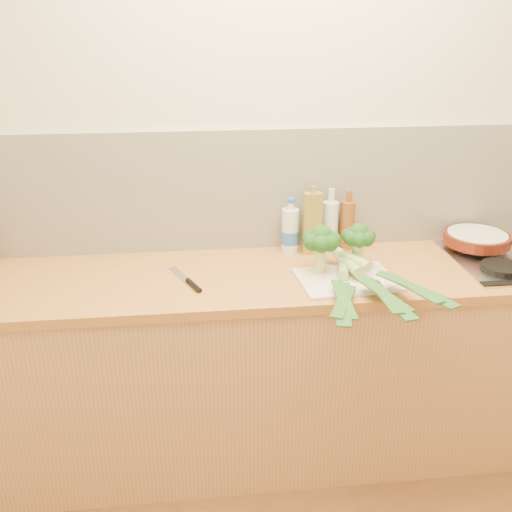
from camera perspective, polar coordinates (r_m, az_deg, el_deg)
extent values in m
plane|color=beige|center=(2.53, 2.35, 9.51)|extent=(3.50, 0.00, 3.50)
cube|color=silver|center=(2.56, 2.34, 6.62)|extent=(3.20, 0.02, 0.54)
cube|color=tan|center=(2.61, 3.06, -11.03)|extent=(3.20, 0.60, 0.86)
cube|color=#B17434|center=(2.39, 3.29, -2.02)|extent=(3.20, 0.62, 0.04)
cylinder|color=black|center=(2.56, 23.38, -1.13)|extent=(0.17, 0.17, 0.03)
cylinder|color=black|center=(2.75, 21.04, 0.87)|extent=(0.17, 0.17, 0.03)
cube|color=beige|center=(2.32, 9.06, -2.34)|extent=(0.41, 0.32, 0.01)
cylinder|color=#AFC774|center=(2.35, 6.45, -0.49)|extent=(0.05, 0.05, 0.09)
sphere|color=#14360E|center=(2.31, 6.57, 1.96)|extent=(0.10, 0.10, 0.10)
sphere|color=#14360E|center=(2.32, 7.60, 1.63)|extent=(0.07, 0.07, 0.07)
sphere|color=#14360E|center=(2.35, 7.01, 1.91)|extent=(0.07, 0.07, 0.07)
sphere|color=#14360E|center=(2.35, 6.09, 1.95)|extent=(0.07, 0.07, 0.07)
sphere|color=#14360E|center=(2.32, 5.50, 1.72)|extent=(0.07, 0.07, 0.07)
sphere|color=#14360E|center=(2.29, 5.69, 1.38)|extent=(0.07, 0.07, 0.07)
sphere|color=#14360E|center=(2.27, 6.54, 1.19)|extent=(0.07, 0.07, 0.07)
sphere|color=#14360E|center=(2.29, 7.40, 1.31)|extent=(0.07, 0.07, 0.07)
cylinder|color=#AFC774|center=(2.40, 10.08, -0.06)|extent=(0.05, 0.05, 0.10)
sphere|color=#14360E|center=(2.36, 10.25, 2.25)|extent=(0.09, 0.09, 0.09)
sphere|color=#14360E|center=(2.38, 11.13, 1.96)|extent=(0.06, 0.06, 0.06)
sphere|color=#14360E|center=(2.40, 10.59, 2.21)|extent=(0.06, 0.06, 0.06)
sphere|color=#14360E|center=(2.40, 9.78, 2.25)|extent=(0.06, 0.06, 0.06)
sphere|color=#14360E|center=(2.37, 9.30, 2.05)|extent=(0.06, 0.06, 0.06)
sphere|color=#14360E|center=(2.34, 9.52, 1.76)|extent=(0.06, 0.06, 0.06)
sphere|color=#14360E|center=(2.33, 10.28, 1.59)|extent=(0.06, 0.06, 0.06)
sphere|color=#14360E|center=(2.35, 11.00, 1.69)|extent=(0.06, 0.06, 0.06)
cylinder|color=white|center=(2.45, 8.70, -0.22)|extent=(0.07, 0.11, 0.04)
cylinder|color=#8DB45A|center=(2.34, 8.71, -1.32)|extent=(0.07, 0.14, 0.04)
cube|color=#1D4C1B|center=(2.09, 8.76, -4.47)|extent=(0.17, 0.29, 0.02)
cube|color=#1D4C1B|center=(2.07, 8.76, -4.68)|extent=(0.13, 0.34, 0.01)
cube|color=#1D4C1B|center=(2.09, 8.76, -4.25)|extent=(0.06, 0.28, 0.02)
cylinder|color=white|center=(2.42, 8.49, -0.08)|extent=(0.06, 0.10, 0.04)
cylinder|color=#8DB45A|center=(2.33, 9.58, -1.06)|extent=(0.06, 0.13, 0.04)
cube|color=#1D4C1B|center=(2.11, 12.77, -3.93)|extent=(0.05, 0.30, 0.02)
cube|color=#1D4C1B|center=(2.09, 13.03, -4.11)|extent=(0.11, 0.34, 0.01)
cube|color=#1D4C1B|center=(2.12, 12.65, -3.72)|extent=(0.14, 0.28, 0.02)
cylinder|color=white|center=(2.43, 7.80, 0.59)|extent=(0.09, 0.13, 0.04)
cylinder|color=#8DB45A|center=(2.34, 9.94, -0.44)|extent=(0.11, 0.16, 0.04)
cube|color=#1D4C1B|center=(2.16, 15.45, -3.08)|extent=(0.13, 0.30, 0.02)
cube|color=#1D4C1B|center=(2.14, 15.85, -3.22)|extent=(0.20, 0.33, 0.01)
cube|color=#1D4C1B|center=(2.16, 15.26, -2.89)|extent=(0.21, 0.25, 0.02)
cube|color=silver|center=(2.37, -7.67, -1.83)|extent=(0.10, 0.17, 0.00)
cylinder|color=black|center=(2.25, -6.25, -2.92)|extent=(0.06, 0.11, 0.02)
cylinder|color=#53180D|center=(2.74, 21.21, 1.63)|extent=(0.29, 0.29, 0.05)
cylinder|color=beige|center=(2.74, 21.28, 2.11)|extent=(0.26, 0.26, 0.00)
cube|color=olive|center=(2.53, 5.63, 3.25)|extent=(0.08, 0.05, 0.28)
cylinder|color=olive|center=(2.48, 5.76, 6.63)|extent=(0.02, 0.02, 0.03)
cylinder|color=silver|center=(2.59, 7.40, 2.99)|extent=(0.07, 0.07, 0.22)
cylinder|color=silver|center=(2.54, 7.56, 6.01)|extent=(0.03, 0.03, 0.06)
cylinder|color=brown|center=(2.61, 9.09, 3.06)|extent=(0.06, 0.06, 0.22)
cylinder|color=brown|center=(2.57, 9.28, 5.93)|extent=(0.03, 0.03, 0.05)
cylinder|color=silver|center=(2.55, 3.43, 2.54)|extent=(0.08, 0.08, 0.20)
cylinder|color=silver|center=(2.51, 3.49, 5.01)|extent=(0.03, 0.03, 0.03)
cylinder|color=#2F5AB1|center=(2.56, 3.41, 1.91)|extent=(0.08, 0.08, 0.06)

